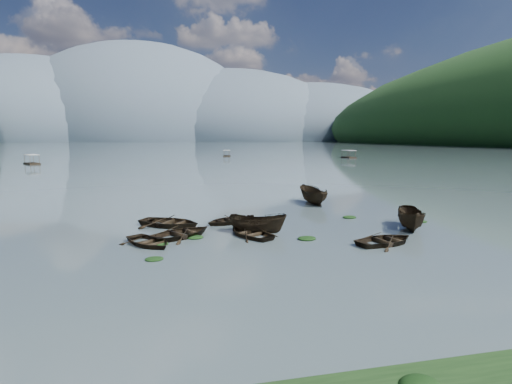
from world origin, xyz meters
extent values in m
plane|color=#4A595C|center=(0.00, 0.00, 0.00)|extent=(2400.00, 2400.00, 0.00)
ellipsoid|color=#475666|center=(-260.00, 900.00, 0.00)|extent=(520.00, 520.00, 280.00)
ellipsoid|color=#475666|center=(-60.00, 900.00, 0.00)|extent=(520.00, 520.00, 340.00)
ellipsoid|color=#475666|center=(140.00, 900.00, 0.00)|extent=(520.00, 520.00, 260.00)
ellipsoid|color=#475666|center=(320.00, 900.00, 0.00)|extent=(520.00, 520.00, 220.00)
imported|color=black|center=(-8.44, 4.30, 0.00)|extent=(4.36, 4.70, 0.79)
imported|color=black|center=(-6.35, 5.89, 0.00)|extent=(5.31, 4.96, 0.90)
imported|color=black|center=(-1.22, 6.02, 0.00)|extent=(4.33, 3.03, 1.57)
imported|color=black|center=(-1.89, 5.10, 0.00)|extent=(4.14, 4.62, 0.79)
imported|color=black|center=(5.87, 1.37, 0.00)|extent=(4.67, 3.82, 0.85)
imported|color=black|center=(9.79, 4.67, 0.00)|extent=(3.59, 4.88, 1.77)
imported|color=black|center=(-7.15, 9.33, 0.00)|extent=(5.83, 5.44, 0.98)
imported|color=black|center=(-2.74, 9.49, 0.00)|extent=(4.63, 4.17, 0.79)
imported|color=black|center=(6.76, 16.60, 0.00)|extent=(2.01, 5.05, 1.93)
ellipsoid|color=black|center=(-8.03, 1.11, 0.00)|extent=(1.00, 0.82, 0.22)
ellipsoid|color=black|center=(-7.77, 4.15, 0.00)|extent=(1.05, 0.84, 0.23)
ellipsoid|color=black|center=(1.46, 3.44, 0.00)|extent=(1.21, 0.97, 0.26)
ellipsoid|color=black|center=(-0.75, 7.72, 0.00)|extent=(0.84, 0.71, 0.19)
ellipsoid|color=black|center=(11.95, 6.60, 0.00)|extent=(1.01, 0.80, 0.21)
ellipsoid|color=black|center=(-5.57, 5.34, 0.00)|extent=(1.12, 0.90, 0.24)
ellipsoid|color=black|center=(-1.58, 12.02, 0.00)|extent=(0.89, 0.74, 0.19)
ellipsoid|color=black|center=(7.25, 9.29, 0.00)|extent=(1.14, 0.91, 0.25)
camera|label=1|loc=(-7.17, -20.32, 6.51)|focal=28.00mm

